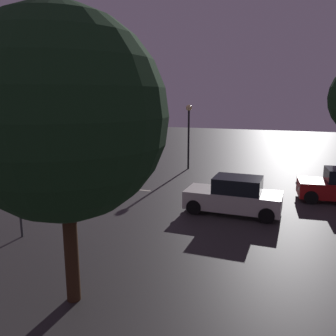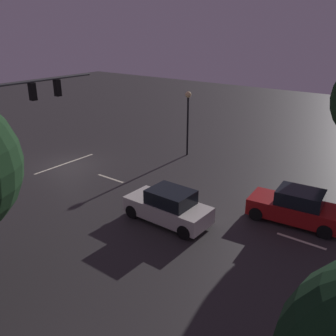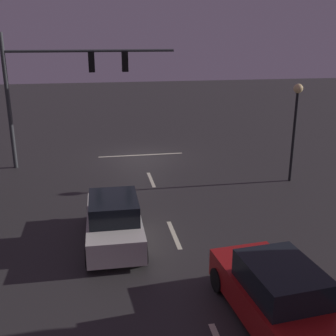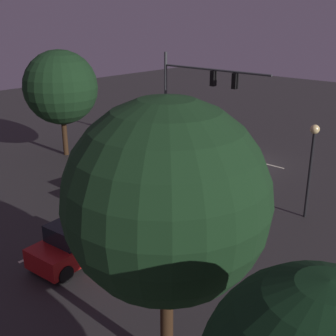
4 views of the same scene
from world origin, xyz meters
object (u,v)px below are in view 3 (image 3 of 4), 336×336
Objects in this scene: car_distant at (276,295)px; car_approaching at (114,221)px; street_lamp_left_kerb at (296,114)px; traffic_signal_assembly at (62,77)px.

car_approaching is at bearing -53.49° from car_distant.
car_approaching is 0.93× the size of street_lamp_left_kerb.
traffic_signal_assembly reaches higher than car_distant.
traffic_signal_assembly is 15.96m from car_distant.
car_approaching is 6.18m from car_distant.
car_approaching is 0.98× the size of car_distant.
street_lamp_left_kerb reaches higher than car_distant.
traffic_signal_assembly is 1.95× the size of car_distant.
traffic_signal_assembly reaches higher than car_approaching.
car_approaching and car_distant have the same top height.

